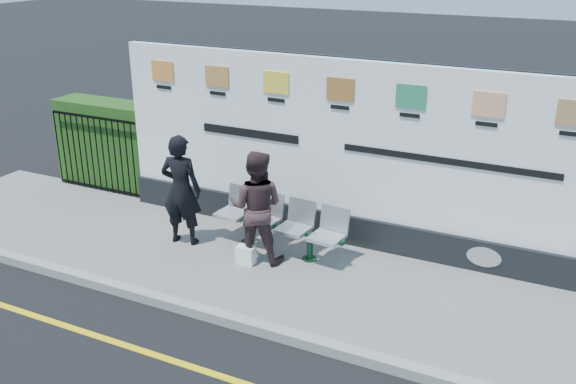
# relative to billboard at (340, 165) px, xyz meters

# --- Properties ---
(ground) EXTENTS (80.00, 80.00, 0.00)m
(ground) POSITION_rel_billboard_xyz_m (-0.50, -3.85, -1.42)
(ground) COLOR black
(pavement) EXTENTS (14.00, 3.00, 0.12)m
(pavement) POSITION_rel_billboard_xyz_m (-0.50, -1.35, -1.36)
(pavement) COLOR slate
(pavement) RESTS_ON ground
(kerb) EXTENTS (14.00, 0.18, 0.14)m
(kerb) POSITION_rel_billboard_xyz_m (-0.50, -2.85, -1.35)
(kerb) COLOR gray
(kerb) RESTS_ON ground
(yellow_line) EXTENTS (14.00, 0.10, 0.01)m
(yellow_line) POSITION_rel_billboard_xyz_m (-0.50, -3.85, -1.42)
(yellow_line) COLOR yellow
(yellow_line) RESTS_ON ground
(billboard) EXTENTS (8.00, 0.30, 3.00)m
(billboard) POSITION_rel_billboard_xyz_m (0.00, 0.00, 0.00)
(billboard) COLOR black
(billboard) RESTS_ON pavement
(hedge) EXTENTS (2.35, 0.70, 1.70)m
(hedge) POSITION_rel_billboard_xyz_m (-5.08, 0.45, -0.45)
(hedge) COLOR #224A16
(hedge) RESTS_ON pavement
(railing) EXTENTS (2.05, 0.06, 1.54)m
(railing) POSITION_rel_billboard_xyz_m (-5.08, -0.00, -0.53)
(railing) COLOR black
(railing) RESTS_ON pavement
(bench) EXTENTS (2.28, 0.78, 0.48)m
(bench) POSITION_rel_billboard_xyz_m (-0.70, -0.84, -1.06)
(bench) COLOR #AFB5B8
(bench) RESTS_ON pavement
(woman_left) EXTENTS (0.73, 0.54, 1.84)m
(woman_left) POSITION_rel_billboard_xyz_m (-2.24, -1.22, -0.38)
(woman_left) COLOR black
(woman_left) RESTS_ON pavement
(woman_right) EXTENTS (0.99, 0.85, 1.78)m
(woman_right) POSITION_rel_billboard_xyz_m (-0.86, -1.24, -0.41)
(woman_right) COLOR #3B2627
(woman_right) RESTS_ON pavement
(handbag_brown) EXTENTS (0.28, 0.16, 0.20)m
(handbag_brown) POSITION_rel_billboard_xyz_m (-0.99, -0.81, -0.72)
(handbag_brown) COLOR black
(handbag_brown) RESTS_ON bench
(carrier_bag_white) EXTENTS (0.29, 0.17, 0.29)m
(carrier_bag_white) POSITION_rel_billboard_xyz_m (-0.94, -1.44, -1.16)
(carrier_bag_white) COLOR white
(carrier_bag_white) RESTS_ON pavement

